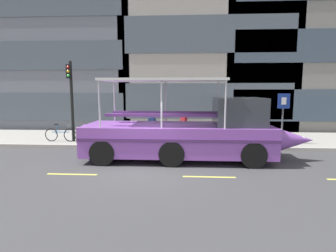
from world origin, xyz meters
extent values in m
plane|color=#3D3D3F|center=(0.00, 0.00, 0.00)|extent=(120.00, 120.00, 0.00)
cube|color=#99968E|center=(0.00, 5.60, 0.09)|extent=(32.00, 4.80, 0.18)
cube|color=#B2ADA3|center=(0.00, 3.11, 0.09)|extent=(32.00, 0.18, 0.18)
cube|color=#DBD64C|center=(-2.40, -1.14, 0.00)|extent=(1.80, 0.12, 0.01)
cube|color=#DBD64C|center=(2.40, -1.14, 0.00)|extent=(1.80, 0.12, 0.01)
cube|color=#4C5660|center=(-7.73, 8.37, 1.76)|extent=(10.13, 0.06, 1.94)
cube|color=#4C5660|center=(-7.73, 8.37, 5.28)|extent=(10.13, 0.06, 1.94)
cube|color=#4C5660|center=(-7.73, 8.37, 8.80)|extent=(10.13, 0.06, 1.94)
cube|color=#4C5660|center=(3.11, 8.37, 2.19)|extent=(11.22, 0.06, 2.41)
cube|color=#4C5660|center=(3.11, 8.37, 6.57)|extent=(11.22, 0.06, 2.41)
cube|color=gray|center=(10.30, 13.97, 9.60)|extent=(12.02, 11.13, 19.20)
cube|color=#3D4C5B|center=(10.30, 8.37, 1.92)|extent=(11.06, 0.06, 2.11)
cube|color=#3D4C5B|center=(10.30, 8.37, 5.76)|extent=(11.06, 0.06, 2.11)
cylinder|color=gray|center=(1.16, 3.45, 1.02)|extent=(10.40, 0.07, 0.07)
cylinder|color=gray|center=(1.16, 3.45, 0.60)|extent=(10.40, 0.06, 0.06)
cylinder|color=gray|center=(-4.04, 3.45, 0.60)|extent=(0.09, 0.09, 0.84)
cylinder|color=gray|center=(-2.31, 3.45, 0.60)|extent=(0.09, 0.09, 0.84)
cylinder|color=gray|center=(-0.58, 3.45, 0.60)|extent=(0.09, 0.09, 0.84)
cylinder|color=gray|center=(1.16, 3.45, 0.60)|extent=(0.09, 0.09, 0.84)
cylinder|color=gray|center=(2.89, 3.45, 0.60)|extent=(0.09, 0.09, 0.84)
cylinder|color=gray|center=(4.62, 3.45, 0.60)|extent=(0.09, 0.09, 0.84)
cylinder|color=gray|center=(6.35, 3.45, 0.60)|extent=(0.09, 0.09, 0.84)
cylinder|color=black|center=(-4.50, 4.13, 2.32)|extent=(0.16, 0.16, 4.27)
cube|color=black|center=(-4.50, 3.93, 3.90)|extent=(0.24, 0.20, 0.72)
sphere|color=red|center=(-4.50, 3.82, 4.12)|extent=(0.14, 0.14, 0.14)
sphere|color=gold|center=(-4.50, 3.82, 3.90)|extent=(0.14, 0.14, 0.14)
sphere|color=green|center=(-4.50, 3.82, 3.68)|extent=(0.14, 0.14, 0.14)
cylinder|color=#4C4F54|center=(6.57, 4.09, 1.46)|extent=(0.08, 0.08, 2.56)
cube|color=navy|center=(6.57, 4.04, 2.39)|extent=(0.60, 0.04, 0.76)
cube|color=white|center=(6.57, 4.02, 2.39)|extent=(0.24, 0.01, 0.36)
torus|color=black|center=(-4.62, 3.97, 0.53)|extent=(0.70, 0.04, 0.70)
torus|color=black|center=(-5.66, 3.97, 0.53)|extent=(0.70, 0.04, 0.70)
cylinder|color=#1E66B2|center=(-5.14, 3.97, 0.69)|extent=(0.95, 0.04, 0.04)
cylinder|color=#1E66B2|center=(-5.32, 3.97, 0.83)|extent=(0.19, 0.04, 0.51)
cube|color=black|center=(-5.36, 3.97, 1.11)|extent=(0.20, 0.08, 0.06)
cylinder|color=#A5A5AA|center=(-4.66, 3.97, 1.03)|extent=(0.03, 0.46, 0.03)
cube|color=purple|center=(1.25, 1.26, 0.89)|extent=(7.76, 2.59, 1.22)
cone|color=purple|center=(6.00, 1.26, 0.89)|extent=(1.75, 1.16, 1.16)
cylinder|color=purple|center=(-2.63, 1.26, 0.89)|extent=(0.39, 1.16, 1.16)
cube|color=#4D2A62|center=(1.25, -0.06, 1.04)|extent=(7.76, 0.04, 0.12)
sphere|color=white|center=(6.44, 1.26, 0.94)|extent=(0.22, 0.22, 0.22)
cube|color=#33383D|center=(3.77, 1.26, 2.06)|extent=(1.94, 2.18, 1.14)
cube|color=silver|center=(0.67, 1.26, 3.36)|extent=(5.04, 2.38, 0.10)
cylinder|color=#B2B2B7|center=(3.07, 2.40, 2.40)|extent=(0.07, 0.07, 1.81)
cylinder|color=#B2B2B7|center=(3.07, 0.12, 2.40)|extent=(0.07, 0.07, 1.81)
cylinder|color=#B2B2B7|center=(0.67, 2.40, 2.40)|extent=(0.07, 0.07, 1.81)
cylinder|color=#B2B2B7|center=(0.67, 0.12, 2.40)|extent=(0.07, 0.07, 1.81)
cylinder|color=#B2B2B7|center=(-1.73, 2.40, 2.40)|extent=(0.07, 0.07, 1.81)
cylinder|color=#B2B2B7|center=(-1.73, 0.12, 2.40)|extent=(0.07, 0.07, 1.81)
cube|color=#4D2A62|center=(0.67, 1.88, 1.95)|extent=(4.64, 0.28, 0.12)
cube|color=#4D2A62|center=(0.67, 0.63, 1.95)|extent=(4.64, 0.28, 0.12)
cylinder|color=black|center=(4.16, 2.45, 0.50)|extent=(1.00, 0.28, 1.00)
cylinder|color=black|center=(4.16, 0.06, 0.50)|extent=(1.00, 0.28, 1.00)
cylinder|color=black|center=(1.06, 2.45, 0.50)|extent=(1.00, 0.28, 1.00)
cylinder|color=black|center=(1.06, 0.06, 0.50)|extent=(1.00, 0.28, 1.00)
cylinder|color=black|center=(-1.66, 2.45, 0.50)|extent=(1.00, 0.28, 1.00)
cylinder|color=black|center=(-1.66, 0.06, 0.50)|extent=(1.00, 0.28, 1.00)
cylinder|color=#1E2338|center=(4.22, 5.03, 0.58)|extent=(0.10, 0.10, 0.80)
cylinder|color=#1E2338|center=(4.07, 4.98, 0.58)|extent=(0.10, 0.10, 0.80)
cube|color=maroon|center=(4.14, 5.01, 1.26)|extent=(0.34, 0.26, 0.56)
cylinder|color=maroon|center=(4.33, 5.07, 1.23)|extent=(0.07, 0.07, 0.51)
cylinder|color=maroon|center=(3.96, 4.94, 1.23)|extent=(0.07, 0.07, 0.51)
sphere|color=tan|center=(4.14, 5.01, 1.67)|extent=(0.22, 0.22, 0.22)
cylinder|color=#47423D|center=(1.44, 4.49, 0.58)|extent=(0.10, 0.10, 0.80)
cylinder|color=#47423D|center=(1.56, 4.39, 0.58)|extent=(0.10, 0.10, 0.80)
cube|color=maroon|center=(1.50, 4.44, 1.27)|extent=(0.34, 0.33, 0.57)
cylinder|color=maroon|center=(1.35, 4.57, 1.24)|extent=(0.07, 0.07, 0.51)
cylinder|color=maroon|center=(1.66, 4.31, 1.24)|extent=(0.07, 0.07, 0.51)
sphere|color=tan|center=(1.50, 4.44, 1.68)|extent=(0.22, 0.22, 0.22)
cylinder|color=#47423D|center=(-0.26, 4.13, 0.56)|extent=(0.10, 0.10, 0.77)
cylinder|color=#47423D|center=(-0.11, 4.11, 0.56)|extent=(0.10, 0.10, 0.77)
cube|color=navy|center=(-0.18, 4.12, 1.22)|extent=(0.31, 0.20, 0.54)
cylinder|color=navy|center=(-0.37, 4.15, 1.19)|extent=(0.07, 0.07, 0.49)
cylinder|color=navy|center=(0.01, 4.10, 1.19)|extent=(0.07, 0.07, 0.49)
sphere|color=beige|center=(-0.18, 4.12, 1.62)|extent=(0.21, 0.21, 0.21)
camera|label=1|loc=(1.55, -10.24, 2.96)|focal=29.29mm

